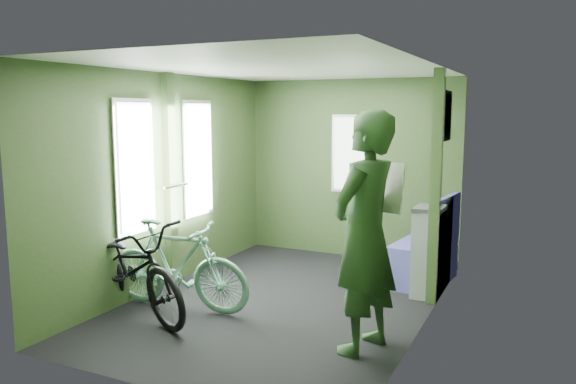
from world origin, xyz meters
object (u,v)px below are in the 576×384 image
Objects in this scene: passenger at (364,233)px; bicycle_mint at (178,310)px; waste_box at (428,252)px; bench_seat at (425,257)px; bicycle_black at (135,314)px.

bicycle_mint is at bearing -77.81° from passenger.
bicycle_mint is 2.58m from waste_box.
passenger reaches higher than bench_seat.
passenger reaches higher than bicycle_black.
waste_box is at bearing -68.23° from bench_seat.
bicycle_black is 1.77× the size of bench_seat.
waste_box is at bearing -172.46° from passenger.
bench_seat is (0.08, 1.98, -0.67)m from passenger.
bicycle_black is 0.40m from bicycle_mint.
passenger is 2.04× the size of waste_box.
bicycle_black is 3.14m from bench_seat.
bicycle_mint is at bearing -128.82° from bench_seat.
passenger reaches higher than waste_box.
waste_box is (2.07, 1.47, 0.47)m from bicycle_mint.
bicycle_black is at bearing 126.20° from bicycle_mint.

